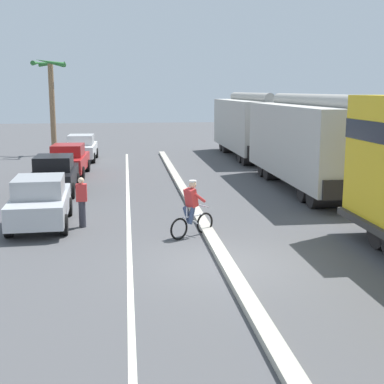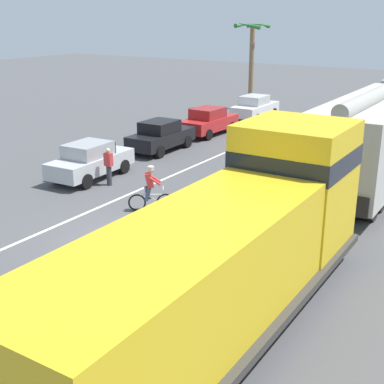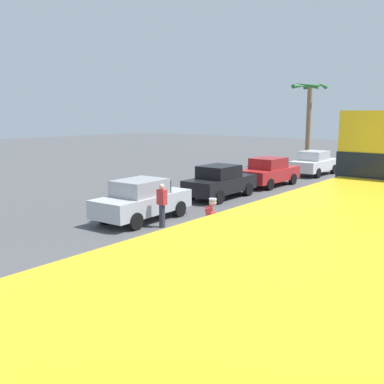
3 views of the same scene
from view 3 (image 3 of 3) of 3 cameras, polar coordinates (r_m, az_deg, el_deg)
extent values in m
plane|color=#4C4C4F|center=(11.18, -3.38, -11.83)|extent=(120.00, 120.00, 0.00)
cube|color=#B2AD9E|center=(15.91, 11.17, -5.00)|extent=(0.36, 36.00, 0.16)
cube|color=silver|center=(17.10, 3.99, -4.03)|extent=(0.14, 36.00, 0.01)
cube|color=gold|center=(4.71, 17.51, -19.21)|extent=(2.70, 9.86, 2.40)
cube|color=#B7BABF|center=(17.61, -6.29, -1.43)|extent=(1.89, 4.27, 0.70)
cube|color=#9C9EA2|center=(17.38, -6.66, 0.59)|extent=(1.59, 1.97, 0.60)
cube|color=#1E232D|center=(18.13, -4.54, 0.86)|extent=(1.43, 0.19, 0.51)
cylinder|color=black|center=(19.16, -5.47, -1.54)|extent=(0.25, 0.65, 0.64)
cylinder|color=black|center=(18.16, -1.62, -2.15)|extent=(0.25, 0.65, 0.64)
cylinder|color=black|center=(17.33, -11.14, -2.94)|extent=(0.25, 0.65, 0.64)
cylinder|color=black|center=(16.22, -7.21, -3.72)|extent=(0.25, 0.65, 0.64)
cube|color=black|center=(22.12, 3.63, 0.97)|extent=(1.75, 4.22, 0.70)
cube|color=black|center=(21.90, 3.43, 2.60)|extent=(1.52, 1.92, 0.60)
cube|color=#1E232D|center=(22.74, 4.84, 2.73)|extent=(1.43, 0.14, 0.51)
cylinder|color=black|center=(23.69, 3.76, 0.72)|extent=(0.23, 0.64, 0.64)
cylinder|color=black|center=(22.84, 7.13, 0.31)|extent=(0.23, 0.64, 0.64)
cylinder|color=black|center=(21.60, -0.09, -0.17)|extent=(0.23, 0.64, 0.64)
cylinder|color=black|center=(20.67, 3.45, -0.66)|extent=(0.23, 0.64, 0.64)
cube|color=red|center=(26.09, 9.79, 2.24)|extent=(1.85, 4.26, 0.70)
cube|color=maroon|center=(25.88, 9.66, 3.63)|extent=(1.57, 1.95, 0.60)
cube|color=#1E232D|center=(26.75, 10.76, 3.69)|extent=(1.43, 0.17, 0.51)
cylinder|color=black|center=(27.66, 9.71, 1.95)|extent=(0.24, 0.65, 0.64)
cylinder|color=black|center=(26.88, 12.67, 1.61)|extent=(0.24, 0.65, 0.64)
cylinder|color=black|center=(25.47, 6.71, 1.33)|extent=(0.24, 0.65, 0.64)
cylinder|color=black|center=(24.63, 9.84, 0.95)|extent=(0.24, 0.65, 0.64)
cube|color=silver|center=(31.34, 15.29, 3.33)|extent=(1.76, 4.22, 0.70)
cube|color=beige|center=(31.14, 15.24, 4.49)|extent=(1.53, 1.92, 0.60)
cube|color=#1E232D|center=(32.06, 15.96, 4.52)|extent=(1.43, 0.14, 0.51)
cylinder|color=black|center=(32.89, 14.90, 3.03)|extent=(0.23, 0.64, 0.64)
cylinder|color=black|center=(32.27, 17.52, 2.78)|extent=(0.23, 0.64, 0.64)
cylinder|color=black|center=(30.55, 12.89, 2.60)|extent=(0.23, 0.64, 0.64)
cylinder|color=black|center=(29.88, 15.66, 2.32)|extent=(0.23, 0.64, 0.64)
torus|color=black|center=(13.31, 4.80, -6.71)|extent=(0.57, 0.43, 0.66)
torus|color=black|center=(13.32, 0.25, -6.67)|extent=(0.57, 0.43, 0.66)
cylinder|color=silver|center=(13.22, 2.54, -5.45)|extent=(0.67, 0.50, 0.05)
cylinder|color=silver|center=(13.27, 2.97, -6.20)|extent=(0.42, 0.32, 0.36)
cylinder|color=silver|center=(13.18, 1.58, -4.81)|extent=(0.04, 0.04, 0.30)
cylinder|color=silver|center=(13.16, 4.49, -4.42)|extent=(0.31, 0.41, 0.04)
cylinder|color=#38476B|center=(13.30, 2.02, -5.12)|extent=(0.33, 0.29, 0.52)
cylinder|color=#38476B|center=(13.11, 2.01, -5.35)|extent=(0.30, 0.27, 0.52)
cube|color=red|center=(13.08, 2.34, -3.04)|extent=(0.46, 0.47, 0.57)
sphere|color=beige|center=(12.99, 2.66, -1.37)|extent=(0.22, 0.22, 0.22)
cylinder|color=white|center=(12.98, 2.66, -0.94)|extent=(0.22, 0.22, 0.05)
cylinder|color=red|center=(13.23, 3.21, -2.89)|extent=(0.43, 0.34, 0.36)
cylinder|color=red|center=(12.92, 3.22, -3.21)|extent=(0.43, 0.34, 0.36)
cylinder|color=#846647|center=(35.23, 14.56, 7.92)|extent=(0.36, 0.36, 6.06)
cone|color=#2D7033|center=(35.02, 16.23, 12.88)|extent=(0.55, 1.85, 0.47)
cone|color=#2D7033|center=(36.09, 15.39, 12.83)|extent=(1.82, 0.34, 0.45)
cone|color=#2D7033|center=(35.74, 13.52, 12.94)|extent=(0.55, 1.84, 0.41)
cone|color=#2D7033|center=(34.41, 14.31, 13.02)|extent=(1.85, 0.50, 0.63)
cylinder|color=#33333D|center=(16.49, -3.82, -3.05)|extent=(0.22, 0.22, 0.85)
cube|color=red|center=(16.35, -3.85, -0.64)|extent=(0.34, 0.22, 0.56)
sphere|color=beige|center=(16.28, -3.86, 0.70)|extent=(0.20, 0.20, 0.20)
camera|label=1|loc=(10.62, -80.65, 2.59)|focal=50.00mm
camera|label=2|loc=(6.54, 178.56, 15.41)|focal=50.00mm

